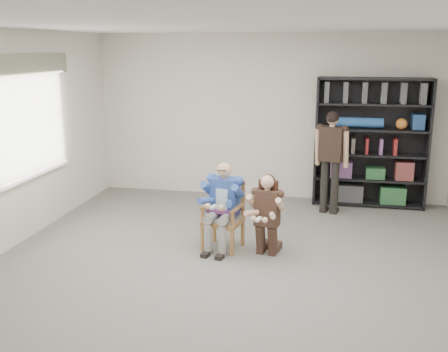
% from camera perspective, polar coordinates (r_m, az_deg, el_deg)
% --- Properties ---
extents(room_shell, '(6.00, 7.00, 2.80)m').
position_cam_1_polar(room_shell, '(5.64, 0.79, 1.93)').
color(room_shell, white).
rests_on(room_shell, ground).
extents(floor, '(6.00, 7.00, 0.01)m').
position_cam_1_polar(floor, '(6.09, 0.74, -11.08)').
color(floor, slate).
rests_on(floor, ground).
extents(window_left, '(0.16, 2.00, 1.75)m').
position_cam_1_polar(window_left, '(7.61, -20.23, 5.94)').
color(window_left, silver).
rests_on(window_left, room_shell).
extents(armchair, '(0.60, 0.58, 0.89)m').
position_cam_1_polar(armchair, '(6.79, -0.12, -4.38)').
color(armchair, '#AF823B').
rests_on(armchair, floor).
extents(seated_man, '(0.61, 0.77, 1.15)m').
position_cam_1_polar(seated_man, '(6.75, -0.12, -3.31)').
color(seated_man, '#2A4B9C').
rests_on(seated_man, floor).
extents(kneeling_woman, '(0.56, 0.78, 1.05)m').
position_cam_1_polar(kneeling_woman, '(6.56, 4.65, -4.30)').
color(kneeling_woman, '#3E261F').
rests_on(kneeling_woman, floor).
extents(bookshelf, '(1.80, 0.38, 2.10)m').
position_cam_1_polar(bookshelf, '(8.86, 15.68, 3.48)').
color(bookshelf, black).
rests_on(bookshelf, floor).
extents(standing_man, '(0.56, 0.41, 1.62)m').
position_cam_1_polar(standing_man, '(8.32, 11.52, 1.40)').
color(standing_man, black).
rests_on(standing_man, floor).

